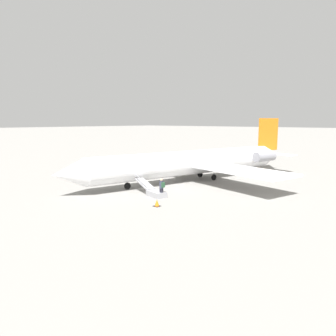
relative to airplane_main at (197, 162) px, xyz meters
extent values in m
plane|color=gray|center=(0.94, -0.23, -2.09)|extent=(600.00, 600.00, 0.00)
cylinder|color=white|center=(0.94, -0.23, -0.03)|extent=(24.39, 8.43, 2.67)
cone|color=white|center=(14.24, -3.50, -0.03)|extent=(3.47, 3.24, 2.61)
cone|color=white|center=(-12.62, 3.10, -0.03)|extent=(3.99, 3.37, 2.61)
cube|color=orange|center=(-11.95, 2.94, 2.78)|extent=(3.68, 1.10, 4.27)
cube|color=white|center=(-12.31, 3.03, 0.24)|extent=(3.34, 7.64, 0.13)
cube|color=white|center=(1.29, 6.35, -0.23)|extent=(6.60, 11.00, 0.27)
cube|color=white|center=(-1.79, -6.22, -0.23)|extent=(6.60, 11.00, 0.27)
cylinder|color=gray|center=(-8.63, 4.05, 0.17)|extent=(3.40, 1.93, 1.20)
cylinder|color=gray|center=(-9.52, 0.41, 0.17)|extent=(3.40, 1.93, 1.20)
cylinder|color=black|center=(8.66, -2.13, -1.76)|extent=(0.68, 0.32, 0.66)
cylinder|color=gray|center=(8.66, -2.13, -1.33)|extent=(0.12, 0.12, 0.21)
cylinder|color=black|center=(-1.15, 1.52, -1.76)|extent=(0.68, 0.32, 0.66)
cylinder|color=gray|center=(-1.15, 1.52, -1.33)|extent=(0.12, 0.12, 0.21)
cylinder|color=black|center=(-1.72, -0.81, -1.76)|extent=(0.68, 0.32, 0.66)
cylinder|color=gray|center=(-1.72, -0.81, -1.33)|extent=(0.12, 0.12, 0.21)
cube|color=#99999E|center=(9.09, 2.18, -1.84)|extent=(1.50, 2.01, 0.50)
cube|color=#99999E|center=(8.61, 0.24, -1.24)|extent=(1.41, 2.39, 0.82)
cube|color=#99999E|center=(9.05, 0.13, -0.74)|extent=(0.59, 2.17, 0.76)
cube|color=#23232D|center=(9.17, 2.85, -1.67)|extent=(0.26, 0.32, 0.85)
cylinder|color=#33384C|center=(9.17, 2.85, -0.92)|extent=(0.36, 0.36, 0.65)
sphere|color=tan|center=(9.17, 2.85, -0.47)|extent=(0.24, 0.24, 0.24)
cube|color=#23472D|center=(9.24, 3.11, -0.89)|extent=(0.31, 0.24, 0.44)
cube|color=black|center=(11.47, 4.45, -2.08)|extent=(0.50, 0.50, 0.03)
cone|color=orange|center=(11.47, 4.45, -1.82)|extent=(0.39, 0.39, 0.55)
camera|label=1|loc=(29.80, 21.59, 4.60)|focal=35.00mm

